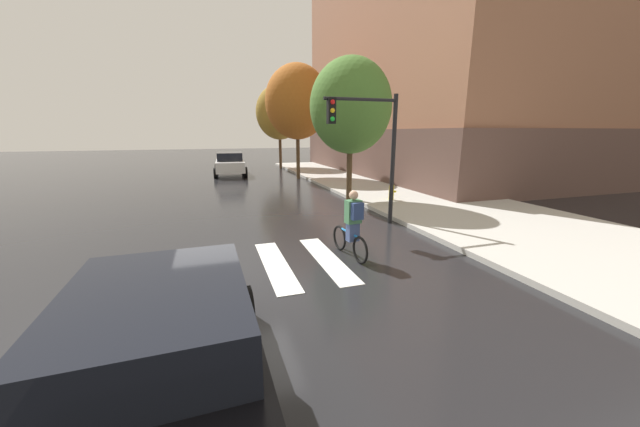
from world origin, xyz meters
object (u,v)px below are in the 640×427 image
object	(u,v)px
sedan_near	(165,351)
sedan_mid	(230,163)
traffic_light_near	(371,138)
street_tree_near	(351,106)
cyclist	(352,225)
fire_hydrant	(392,191)
street_tree_mid	(297,102)
street_tree_far	(279,112)

from	to	relation	value
sedan_near	sedan_mid	bearing A→B (deg)	84.93
traffic_light_near	street_tree_near	xyz separation A→B (m)	(0.83, 3.65, 1.21)
street_tree_near	sedan_mid	bearing A→B (deg)	110.36
traffic_light_near	cyclist	bearing A→B (deg)	-123.15
sedan_mid	fire_hydrant	size ratio (longest dim) A/B	6.17
cyclist	street_tree_near	distance (m)	7.51
traffic_light_near	street_tree_mid	size ratio (longest dim) A/B	0.58
sedan_near	fire_hydrant	size ratio (longest dim) A/B	5.94
sedan_near	street_tree_far	world-z (taller)	street_tree_far
cyclist	street_tree_mid	bearing A→B (deg)	80.69
traffic_light_near	fire_hydrant	bearing A→B (deg)	49.25
traffic_light_near	street_tree_far	size ratio (longest dim) A/B	0.61
traffic_light_near	street_tree_mid	xyz separation A→B (m)	(0.69, 12.07, 2.04)
sedan_mid	traffic_light_near	world-z (taller)	traffic_light_near
street_tree_mid	sedan_near	bearing A→B (deg)	-108.37
cyclist	fire_hydrant	size ratio (longest dim) A/B	2.19
sedan_mid	fire_hydrant	bearing A→B (deg)	-63.97
traffic_light_near	fire_hydrant	distance (m)	4.54
street_tree_mid	fire_hydrant	bearing A→B (deg)	-78.52
sedan_near	street_tree_near	world-z (taller)	street_tree_near
sedan_near	street_tree_far	bearing A→B (deg)	75.96
street_tree_far	street_tree_mid	bearing A→B (deg)	-91.57
cyclist	street_tree_far	distance (m)	22.01
fire_hydrant	street_tree_far	world-z (taller)	street_tree_far
street_tree_near	cyclist	bearing A→B (deg)	-112.07
sedan_near	cyclist	world-z (taller)	cyclist
sedan_near	street_tree_mid	world-z (taller)	street_tree_mid
street_tree_mid	street_tree_far	xyz separation A→B (m)	(0.19, 6.83, -0.28)
sedan_near	street_tree_mid	distance (m)	19.96
cyclist	street_tree_far	world-z (taller)	street_tree_far
cyclist	street_tree_mid	world-z (taller)	street_tree_mid
fire_hydrant	street_tree_far	xyz separation A→B (m)	(-1.66, 15.94, 4.09)
sedan_near	street_tree_far	size ratio (longest dim) A/B	0.68
cyclist	street_tree_far	size ratio (longest dim) A/B	0.25
fire_hydrant	cyclist	bearing A→B (deg)	-127.35
street_tree_near	street_tree_mid	size ratio (longest dim) A/B	0.83
cyclist	fire_hydrant	xyz separation A→B (m)	(4.26, 5.58, -0.31)
sedan_near	cyclist	bearing A→B (deg)	45.76
traffic_light_near	street_tree_near	distance (m)	3.93
cyclist	traffic_light_near	world-z (taller)	traffic_light_near
sedan_near	street_tree_near	bearing A→B (deg)	58.14
street_tree_far	sedan_near	bearing A→B (deg)	-104.04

